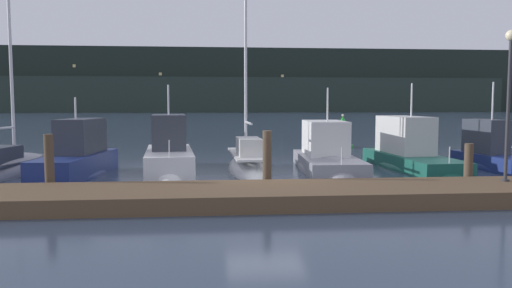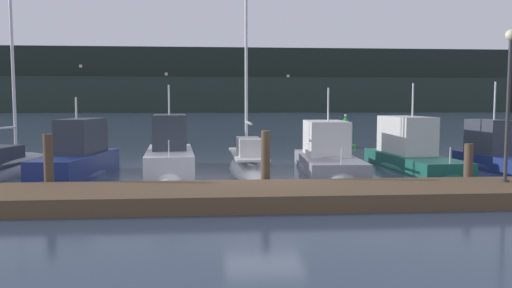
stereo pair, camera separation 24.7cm
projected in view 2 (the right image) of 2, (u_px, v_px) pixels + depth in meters
name	position (u px, v px, depth m)	size (l,w,h in m)	color
ground_plane	(264.00, 190.00, 15.95)	(400.00, 400.00, 0.00)	#2D3D51
dock	(271.00, 195.00, 13.82)	(35.05, 2.80, 0.45)	brown
mooring_pile_1	(49.00, 165.00, 14.89)	(0.28, 0.28, 1.86)	#4C3D2D
mooring_pile_2	(266.00, 162.00, 15.40)	(0.28, 0.28, 1.92)	#4C3D2D
mooring_pile_3	(468.00, 167.00, 15.93)	(0.28, 0.28, 1.48)	#4C3D2D
sailboat_berth_2	(9.00, 172.00, 19.41)	(2.69, 6.78, 9.88)	gray
motorboat_berth_3	(78.00, 165.00, 18.90)	(2.44, 5.85, 3.52)	navy
motorboat_berth_4	(170.00, 161.00, 20.25)	(2.47, 6.35, 4.18)	white
sailboat_berth_5	(248.00, 167.00, 20.25)	(1.65, 6.01, 8.09)	white
motorboat_berth_6	(328.00, 162.00, 20.77)	(2.71, 6.74, 4.06)	gray
motorboat_berth_7	(411.00, 159.00, 21.15)	(2.43, 7.34, 4.15)	#195647
motorboat_berth_8	(492.00, 162.00, 20.82)	(1.76, 4.78, 4.33)	navy
channel_buoy	(345.00, 135.00, 30.86)	(1.34, 1.34, 2.06)	green
dock_lamppost	(509.00, 82.00, 14.51)	(0.32, 0.32, 4.45)	#2D2D33
hillside_backdrop	(227.00, 83.00, 150.01)	(240.00, 23.00, 18.59)	#1E2823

